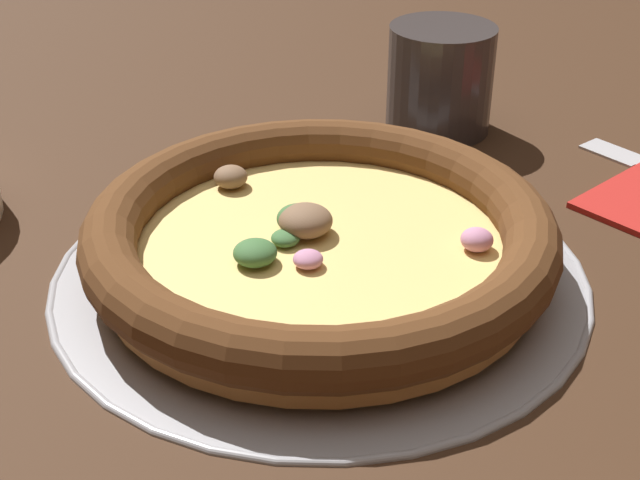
# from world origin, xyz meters

# --- Properties ---
(ground_plane) EXTENTS (3.00, 3.00, 0.00)m
(ground_plane) POSITION_xyz_m (0.00, 0.00, 0.00)
(ground_plane) COLOR #3D2616
(pizza_tray) EXTENTS (0.31, 0.31, 0.01)m
(pizza_tray) POSITION_xyz_m (0.00, 0.00, 0.00)
(pizza_tray) COLOR #9E9EA3
(pizza_tray) RESTS_ON ground_plane
(pizza) EXTENTS (0.27, 0.27, 0.04)m
(pizza) POSITION_xyz_m (-0.00, -0.00, 0.02)
(pizza) COLOR #BC7F42
(pizza) RESTS_ON pizza_tray
(drinking_cup) EXTENTS (0.08, 0.08, 0.08)m
(drinking_cup) POSITION_xyz_m (-0.07, 0.22, 0.04)
(drinking_cup) COLOR #383333
(drinking_cup) RESTS_ON ground_plane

